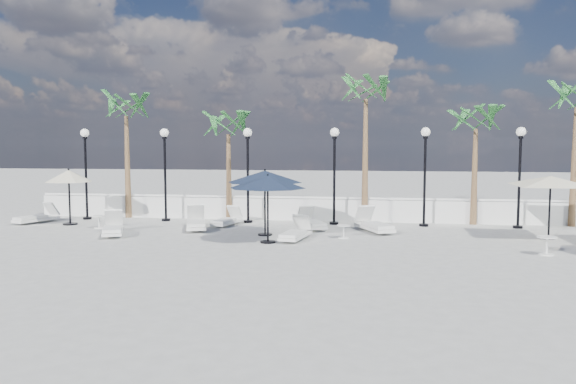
# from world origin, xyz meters

# --- Properties ---
(ground) EXTENTS (100.00, 100.00, 0.00)m
(ground) POSITION_xyz_m (0.00, 0.00, 0.00)
(ground) COLOR gray
(ground) RESTS_ON ground
(balustrade) EXTENTS (26.00, 0.30, 1.01)m
(balustrade) POSITION_xyz_m (0.00, 7.50, 0.47)
(balustrade) COLOR silver
(balustrade) RESTS_ON ground
(lamppost_0) EXTENTS (0.36, 0.36, 3.84)m
(lamppost_0) POSITION_xyz_m (-10.50, 6.50, 2.49)
(lamppost_0) COLOR black
(lamppost_0) RESTS_ON ground
(lamppost_1) EXTENTS (0.36, 0.36, 3.84)m
(lamppost_1) POSITION_xyz_m (-7.00, 6.50, 2.49)
(lamppost_1) COLOR black
(lamppost_1) RESTS_ON ground
(lamppost_2) EXTENTS (0.36, 0.36, 3.84)m
(lamppost_2) POSITION_xyz_m (-3.50, 6.50, 2.49)
(lamppost_2) COLOR black
(lamppost_2) RESTS_ON ground
(lamppost_3) EXTENTS (0.36, 0.36, 3.84)m
(lamppost_3) POSITION_xyz_m (0.00, 6.50, 2.49)
(lamppost_3) COLOR black
(lamppost_3) RESTS_ON ground
(lamppost_4) EXTENTS (0.36, 0.36, 3.84)m
(lamppost_4) POSITION_xyz_m (3.50, 6.50, 2.49)
(lamppost_4) COLOR black
(lamppost_4) RESTS_ON ground
(lamppost_5) EXTENTS (0.36, 0.36, 3.84)m
(lamppost_5) POSITION_xyz_m (7.00, 6.50, 2.49)
(lamppost_5) COLOR black
(lamppost_5) RESTS_ON ground
(palm_0) EXTENTS (2.60, 2.60, 5.50)m
(palm_0) POSITION_xyz_m (-9.00, 7.30, 4.53)
(palm_0) COLOR brown
(palm_0) RESTS_ON ground
(palm_1) EXTENTS (2.60, 2.60, 4.70)m
(palm_1) POSITION_xyz_m (-4.50, 7.30, 3.75)
(palm_1) COLOR brown
(palm_1) RESTS_ON ground
(palm_2) EXTENTS (2.60, 2.60, 6.10)m
(palm_2) POSITION_xyz_m (1.20, 7.30, 5.12)
(palm_2) COLOR brown
(palm_2) RESTS_ON ground
(palm_3) EXTENTS (2.60, 2.60, 4.90)m
(palm_3) POSITION_xyz_m (5.50, 7.30, 3.95)
(palm_3) COLOR brown
(palm_3) RESTS_ON ground
(lounger_0) EXTENTS (1.22, 1.96, 0.70)m
(lounger_0) POSITION_xyz_m (-11.99, 5.17, 0.24)
(lounger_0) COLOR silver
(lounger_0) RESTS_ON ground
(lounger_1) EXTENTS (1.36, 2.08, 0.75)m
(lounger_1) POSITION_xyz_m (-7.53, 2.72, 0.25)
(lounger_1) COLOR silver
(lounger_1) RESTS_ON ground
(lounger_2) EXTENTS (0.96, 1.82, 0.65)m
(lounger_2) POSITION_xyz_m (-4.14, 5.55, 0.22)
(lounger_2) COLOR silver
(lounger_2) RESTS_ON ground
(lounger_3) EXTENTS (1.29, 2.22, 0.79)m
(lounger_3) POSITION_xyz_m (-5.04, 4.40, 0.27)
(lounger_3) COLOR silver
(lounger_3) RESTS_ON ground
(lounger_4) EXTENTS (1.35, 1.99, 0.72)m
(lounger_4) POSITION_xyz_m (-0.77, 5.25, 0.24)
(lounger_4) COLOR silver
(lounger_4) RESTS_ON ground
(lounger_5) EXTENTS (0.94, 1.95, 0.70)m
(lounger_5) POSITION_xyz_m (-1.04, 2.67, 0.24)
(lounger_5) COLOR silver
(lounger_5) RESTS_ON ground
(lounger_6) EXTENTS (1.52, 2.23, 0.80)m
(lounger_6) POSITION_xyz_m (1.57, 4.79, 0.27)
(lounger_6) COLOR silver
(lounger_6) RESTS_ON ground
(side_table_0) EXTENTS (0.50, 0.50, 0.49)m
(side_table_0) POSITION_xyz_m (-8.78, 4.16, 0.29)
(side_table_0) COLOR silver
(side_table_0) RESTS_ON ground
(side_table_1) EXTENTS (0.47, 0.47, 0.45)m
(side_table_1) POSITION_xyz_m (0.53, 3.27, 0.27)
(side_table_1) COLOR silver
(side_table_1) RESTS_ON ground
(side_table_2) EXTENTS (0.56, 0.56, 0.54)m
(side_table_2) POSITION_xyz_m (6.49, 1.24, 0.33)
(side_table_2) COLOR silver
(side_table_2) RESTS_ON ground
(parasol_navy_left) EXTENTS (2.64, 2.64, 2.33)m
(parasol_navy_left) POSITION_xyz_m (-2.23, 3.50, 2.06)
(parasol_navy_left) COLOR black
(parasol_navy_left) RESTS_ON ground
(parasol_navy_mid) EXTENTS (2.51, 2.51, 2.25)m
(parasol_navy_mid) POSITION_xyz_m (-1.87, 2.05, 1.98)
(parasol_navy_mid) COLOR black
(parasol_navy_mid) RESTS_ON ground
(parasol_cream_sq_b) EXTENTS (4.58, 4.58, 2.29)m
(parasol_cream_sq_b) POSITION_xyz_m (7.42, 4.17, 2.12)
(parasol_cream_sq_b) COLOR black
(parasol_cream_sq_b) RESTS_ON ground
(parasol_cream_small) EXTENTS (1.82, 1.82, 2.23)m
(parasol_cream_small) POSITION_xyz_m (-10.38, 4.90, 1.91)
(parasol_cream_small) COLOR black
(parasol_cream_small) RESTS_ON ground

